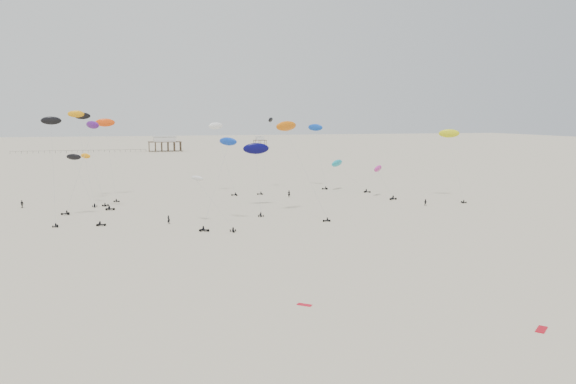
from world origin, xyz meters
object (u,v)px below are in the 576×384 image
object	(u,v)px
pavilion_main	(165,145)
rig_4	(106,130)
rig_9	(87,144)
spectator_0	(169,224)
pavilion_small	(260,143)
rig_0	(80,133)

from	to	relation	value
pavilion_main	rig_4	xyz separation A→B (m)	(-27.40, -210.08, 14.60)
rig_9	spectator_0	world-z (taller)	rig_9
rig_4	rig_9	world-z (taller)	rig_4
pavilion_small	spectator_0	xyz separation A→B (m)	(-83.88, -283.91, -3.49)
pavilion_small	rig_0	world-z (taller)	rig_0
pavilion_main	pavilion_small	bearing A→B (deg)	23.20
rig_4	spectator_0	world-z (taller)	rig_4
rig_0	rig_4	size ratio (longest dim) A/B	1.09
pavilion_main	spectator_0	xyz separation A→B (m)	(-13.88, -253.91, -4.22)
pavilion_small	rig_9	world-z (taller)	rig_9
rig_4	rig_9	bearing A→B (deg)	30.14
pavilion_small	spectator_0	bearing A→B (deg)	-106.46
pavilion_main	rig_4	world-z (taller)	rig_4
rig_9	pavilion_small	bearing A→B (deg)	-23.56
rig_0	spectator_0	xyz separation A→B (m)	(19.64, -35.07, -18.15)
pavilion_small	rig_4	xyz separation A→B (m)	(-97.40, -240.08, 15.34)
rig_0	rig_4	bearing A→B (deg)	-124.80
rig_9	spectator_0	xyz separation A→B (m)	(17.08, -21.14, -16.13)
pavilion_main	spectator_0	bearing A→B (deg)	-93.13
rig_0	spectator_0	size ratio (longest dim) A/B	11.27
rig_4	rig_0	bearing A→B (deg)	4.18
pavilion_main	spectator_0	world-z (taller)	pavilion_main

